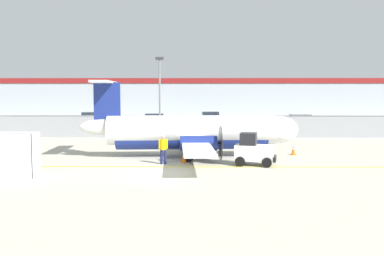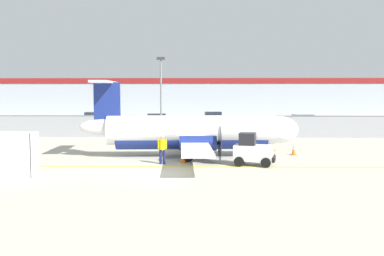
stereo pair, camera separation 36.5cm
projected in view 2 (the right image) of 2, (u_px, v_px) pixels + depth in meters
The scene contains 17 objects.
ground_plane at pixel (169, 167), 24.12m from camera, with size 140.00×140.00×0.01m.
perimeter_fence at pixel (182, 126), 39.98m from camera, with size 98.00×0.10×2.10m.
parking_lot_strip at pixel (187, 127), 51.52m from camera, with size 98.00×17.00×0.12m.
background_building at pixel (191, 99), 69.68m from camera, with size 91.00×8.10×6.50m.
commuter_airplane at pixel (196, 132), 27.91m from camera, with size 14.36×16.06×4.92m.
baggage_tug at pixel (253, 151), 24.49m from camera, with size 2.52×1.81×1.88m.
ground_crew_worker at pixel (162, 148), 25.00m from camera, with size 0.55×0.36×1.70m.
cargo_container at pixel (7, 156), 20.86m from camera, with size 2.52×2.15×2.20m.
traffic_cone_near_left at pixel (273, 147), 30.80m from camera, with size 0.36×0.36×0.64m.
traffic_cone_near_right at pixel (294, 150), 28.67m from camera, with size 0.36×0.36×0.64m.
traffic_cone_far_left at pixel (183, 157), 25.57m from camera, with size 0.36×0.36×0.64m.
traffic_cone_far_right at pixel (186, 151), 28.19m from camera, with size 0.36×0.36×0.64m.
parked_car_0 at pixel (95, 118), 56.27m from camera, with size 4.37×2.39×1.58m.
parked_car_1 at pixel (158, 120), 52.19m from camera, with size 4.35×2.34×1.58m.
parked_car_2 at pixel (214, 118), 57.55m from camera, with size 4.30×2.22×1.58m.
parked_car_3 at pixel (302, 122), 49.36m from camera, with size 4.39×2.43×1.58m.
apron_light_pole at pixel (161, 92), 37.09m from camera, with size 0.70×0.30×7.27m.
Camera 2 is at (1.90, -21.83, 4.12)m, focal length 40.00 mm.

